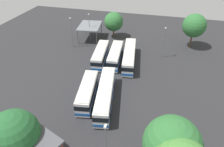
% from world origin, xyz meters
% --- Properties ---
extents(ground_plane, '(92.08, 92.08, 0.00)m').
position_xyz_m(ground_plane, '(0.00, 0.00, 0.00)').
color(ground_plane, '#28282B').
extents(bus_row0_slot1, '(14.24, 4.93, 3.44)m').
position_xyz_m(bus_row0_slot1, '(-7.39, -0.89, 1.82)').
color(bus_row0_slot1, silver).
rests_on(bus_row0_slot1, ground_plane).
extents(bus_row0_slot2, '(10.58, 4.25, 3.44)m').
position_xyz_m(bus_row0_slot2, '(-7.58, 2.55, 1.82)').
color(bus_row0_slot2, silver).
rests_on(bus_row0_slot2, ground_plane).
extents(bus_row1_slot0, '(14.21, 4.35, 3.44)m').
position_xyz_m(bus_row1_slot0, '(7.93, -2.50, 1.82)').
color(bus_row1_slot0, silver).
rests_on(bus_row1_slot0, ground_plane).
extents(bus_row1_slot1, '(10.99, 3.61, 3.44)m').
position_xyz_m(bus_row1_slot1, '(7.34, 0.85, 1.82)').
color(bus_row1_slot1, silver).
rests_on(bus_row1_slot1, ground_plane).
extents(bus_row1_slot2, '(11.04, 3.84, 3.44)m').
position_xyz_m(bus_row1_slot2, '(6.72, 4.42, 1.82)').
color(bus_row1_slot2, silver).
rests_on(bus_row1_slot2, ground_plane).
extents(maintenance_shelter, '(9.07, 7.11, 4.30)m').
position_xyz_m(maintenance_shelter, '(18.75, 11.44, 4.07)').
color(maintenance_shelter, slate).
rests_on(maintenance_shelter, ground_plane).
extents(lamp_post_mid_lot, '(0.56, 0.28, 8.07)m').
position_xyz_m(lamp_post_mid_lot, '(-19.95, -4.63, 4.45)').
color(lamp_post_mid_lot, slate).
rests_on(lamp_post_mid_lot, ground_plane).
extents(lamp_post_by_building, '(0.56, 0.28, 8.01)m').
position_xyz_m(lamp_post_by_building, '(12.68, -10.10, 4.42)').
color(lamp_post_by_building, slate).
rests_on(lamp_post_by_building, ground_plane).
extents(lamp_post_far_corner, '(0.56, 0.28, 8.36)m').
position_xyz_m(lamp_post_far_corner, '(12.44, 14.36, 4.59)').
color(lamp_post_far_corner, slate).
rests_on(lamp_post_far_corner, ground_plane).
extents(lamp_post_near_entrance, '(0.56, 0.28, 8.08)m').
position_xyz_m(lamp_post_near_entrance, '(17.57, 11.11, 4.45)').
color(lamp_post_near_entrance, slate).
rests_on(lamp_post_near_entrance, ground_plane).
extents(tree_north_edge, '(5.60, 5.60, 7.66)m').
position_xyz_m(tree_north_edge, '(21.93, 4.97, 4.85)').
color(tree_north_edge, brown).
rests_on(tree_north_edge, ground_plane).
extents(tree_northwest, '(7.09, 7.09, 9.19)m').
position_xyz_m(tree_northwest, '(-18.68, -12.44, 5.64)').
color(tree_northwest, brown).
rests_on(tree_northwest, ground_plane).
extents(tree_northeast, '(6.52, 6.52, 9.03)m').
position_xyz_m(tree_northeast, '(-22.28, 6.52, 5.76)').
color(tree_northeast, brown).
rests_on(tree_northeast, ground_plane).
extents(tree_west_edge, '(6.23, 6.23, 9.35)m').
position_xyz_m(tree_west_edge, '(20.78, -17.48, 6.22)').
color(tree_west_edge, brown).
rests_on(tree_west_edge, ground_plane).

